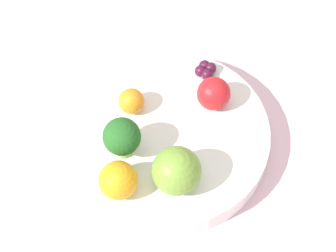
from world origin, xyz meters
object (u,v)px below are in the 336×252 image
(grape_cluster, at_px, (206,70))
(broccoli, at_px, (122,137))
(orange_front, at_px, (118,180))
(orange_back, at_px, (131,101))
(apple_red, at_px, (214,94))
(bowl, at_px, (168,137))
(apple_green, at_px, (177,171))

(grape_cluster, bearing_deg, broccoli, 27.36)
(broccoli, relative_size, grape_cluster, 1.96)
(orange_front, relative_size, grape_cluster, 1.51)
(broccoli, distance_m, orange_back, 0.07)
(apple_red, relative_size, orange_front, 0.94)
(bowl, relative_size, apple_red, 5.99)
(grape_cluster, bearing_deg, apple_red, 77.01)
(bowl, height_order, orange_front, orange_front)
(apple_red, distance_m, orange_front, 0.17)
(orange_front, distance_m, orange_back, 0.12)
(apple_red, relative_size, orange_back, 1.29)
(orange_front, bearing_deg, apple_red, -154.90)
(broccoli, bearing_deg, apple_green, 125.21)
(orange_front, bearing_deg, broccoli, -115.08)
(apple_green, bearing_deg, grape_cluster, -125.87)
(bowl, bearing_deg, apple_green, 75.71)
(broccoli, distance_m, grape_cluster, 0.17)
(apple_red, relative_size, grape_cluster, 1.42)
(grape_cluster, bearing_deg, bowl, 38.86)
(apple_red, height_order, orange_front, orange_front)
(broccoli, bearing_deg, orange_back, -118.98)
(apple_red, xyz_separation_m, orange_back, (0.10, -0.03, -0.00))
(apple_green, bearing_deg, orange_front, -14.15)
(bowl, height_order, grape_cluster, grape_cluster)
(orange_back, bearing_deg, bowl, 122.80)
(grape_cluster, bearing_deg, orange_back, 8.65)
(bowl, relative_size, grape_cluster, 8.52)
(bowl, xyz_separation_m, orange_back, (0.03, -0.05, 0.03))
(broccoli, relative_size, apple_green, 1.02)
(apple_green, relative_size, orange_back, 1.74)
(orange_front, bearing_deg, apple_green, 165.85)
(broccoli, relative_size, orange_back, 1.78)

